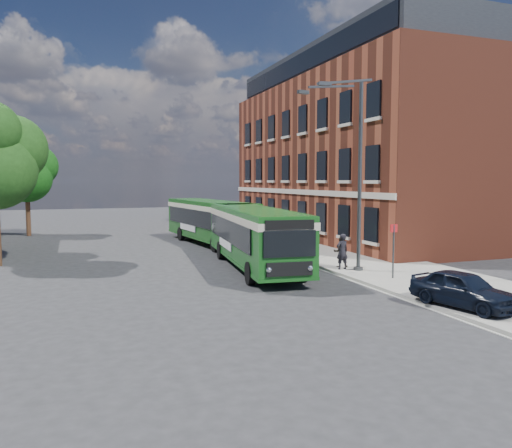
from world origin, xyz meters
name	(u,v)px	position (x,y,z in m)	size (l,w,h in m)	color
ground	(242,273)	(0.00, 0.00, 0.00)	(120.00, 120.00, 0.00)	#272729
pavement	(303,245)	(7.00, 8.00, 0.07)	(6.00, 48.00, 0.15)	gray
kerb_line	(261,248)	(3.95, 8.00, 0.01)	(0.12, 48.00, 0.01)	beige
brick_office	(362,148)	(14.00, 12.00, 6.97)	(12.10, 26.00, 14.20)	brown
street_lamp	(353,173)	(4.84, -2.00, 4.79)	(2.96, 2.38, 9.00)	#3B3E40
bus_stop_sign	(393,247)	(5.60, -4.20, 1.51)	(0.35, 0.08, 2.52)	#3B3E40
bus_front	(254,232)	(1.03, 1.18, 1.83)	(3.76, 12.13, 3.02)	#155218
bus_rear	(210,218)	(1.34, 11.15, 1.83)	(3.84, 11.75, 3.02)	#134D13
parked_car	(463,289)	(4.80, -9.29, 0.78)	(1.48, 3.67, 1.25)	black
pedestrian_a	(342,251)	(4.60, -1.50, 1.01)	(0.63, 0.41, 1.72)	black
pedestrian_b	(341,252)	(4.85, -0.93, 0.90)	(0.73, 0.57, 1.50)	black
tree_right	(27,170)	(-10.97, 21.07, 5.23)	(4.56, 4.34, 7.70)	#382214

